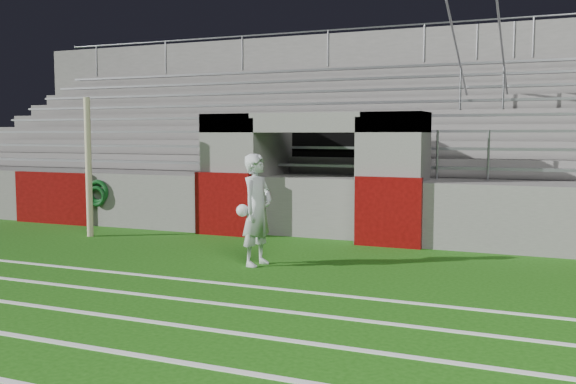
% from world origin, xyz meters
% --- Properties ---
extents(ground, '(90.00, 90.00, 0.00)m').
position_xyz_m(ground, '(0.00, 0.00, 0.00)').
color(ground, '#194F0D').
rests_on(ground, ground).
extents(field_post, '(0.13, 0.13, 2.93)m').
position_xyz_m(field_post, '(-4.34, 1.73, 1.47)').
color(field_post, '#C5B893').
rests_on(field_post, ground).
extents(stadium_structure, '(26.00, 8.48, 5.42)m').
position_xyz_m(stadium_structure, '(0.00, 7.97, 1.49)').
color(stadium_structure, '#625F5D').
rests_on(stadium_structure, ground).
extents(goalkeeper_with_ball, '(0.57, 0.73, 1.85)m').
position_xyz_m(goalkeeper_with_ball, '(0.24, 0.40, 0.92)').
color(goalkeeper_with_ball, silver).
rests_on(goalkeeper_with_ball, ground).
extents(hose_coil, '(0.57, 0.15, 0.63)m').
position_xyz_m(hose_coil, '(-5.12, 2.93, 0.78)').
color(hose_coil, '#0D4217').
rests_on(hose_coil, ground).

